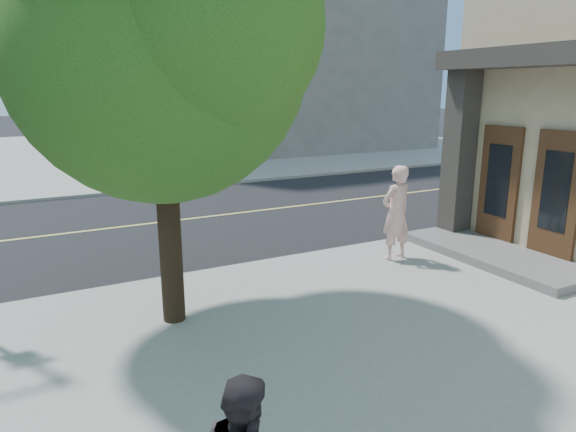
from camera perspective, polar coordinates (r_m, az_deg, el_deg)
ground at (r=9.98m, az=-29.15°, el=-9.10°), size 140.00×140.00×0.00m
road_ew at (r=14.26m, az=-28.93°, el=-2.43°), size 140.00×9.00×0.01m
sidewalk_ne at (r=33.58m, az=-4.89°, el=7.90°), size 29.00×25.00×0.12m
filler_ne at (r=34.23m, az=-4.68°, el=19.86°), size 18.00×16.00×14.00m
man_on_phone at (r=10.82m, az=11.92°, el=0.34°), size 0.77×0.55×1.98m
street_tree at (r=7.67m, az=-13.48°, el=20.81°), size 5.19×4.72×6.90m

